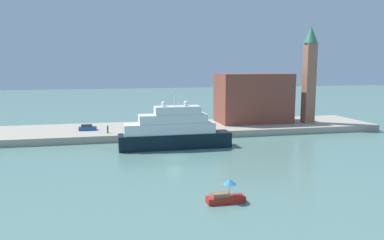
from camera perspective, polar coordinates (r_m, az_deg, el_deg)
ground at (r=69.13m, az=-2.70°, el=-5.62°), size 400.00×400.00×0.00m
quay_dock at (r=93.78m, az=-5.49°, el=-1.48°), size 110.00×19.23×1.53m
large_yacht at (r=76.47m, az=-2.74°, el=-1.72°), size 22.23×4.50×11.76m
small_motorboat at (r=47.50m, az=4.99°, el=-11.01°), size 4.63×1.72×2.89m
harbor_building at (r=101.66m, az=9.03°, el=3.24°), size 18.49×10.52×12.62m
bell_tower at (r=103.60m, az=16.96°, el=6.96°), size 3.42×3.42×24.49m
parked_car at (r=91.56m, az=-15.18°, el=-1.11°), size 3.98×1.68×1.37m
person_figure at (r=86.58m, az=-12.35°, el=-1.37°), size 0.36×0.36×1.80m
mooring_bollard at (r=85.03m, az=-5.80°, el=-1.72°), size 0.47×0.47×0.72m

